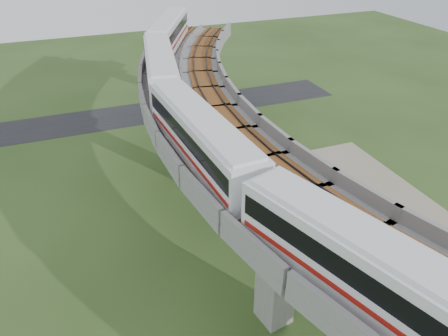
{
  "coord_description": "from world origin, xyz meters",
  "views": [
    {
      "loc": [
        -10.42,
        -29.62,
        25.86
      ],
      "look_at": [
        0.76,
        -0.83,
        7.5
      ],
      "focal_mm": 35.0,
      "sensor_mm": 36.0,
      "label": 1
    }
  ],
  "objects": [
    {
      "name": "fence",
      "position": [
        9.75,
        0.0,
        0.75
      ],
      "size": [
        3.87,
        38.73,
        1.5
      ],
      "color": "#2D382D",
      "rests_on": "ground"
    },
    {
      "name": "car_white",
      "position": [
        11.55,
        -9.98,
        0.69
      ],
      "size": [
        2.3,
        4.04,
        1.3
      ],
      "primitive_type": "imported",
      "rotation": [
        0.0,
        0.0,
        0.21
      ],
      "color": "silver",
      "rests_on": "dirt_lot"
    },
    {
      "name": "asphalt_road",
      "position": [
        0.0,
        30.0,
        0.01
      ],
      "size": [
        60.0,
        8.0,
        0.03
      ],
      "primitive_type": "cube",
      "color": "#232326",
      "rests_on": "ground"
    },
    {
      "name": "tree_1",
      "position": [
        9.41,
        17.68,
        2.15
      ],
      "size": [
        2.86,
        2.86,
        3.37
      ],
      "color": "#382314",
      "rests_on": "ground"
    },
    {
      "name": "tree_6",
      "position": [
        6.72,
        -8.93,
        2.6
      ],
      "size": [
        2.9,
        2.9,
        3.83
      ],
      "color": "#382314",
      "rests_on": "ground"
    },
    {
      "name": "tree_0",
      "position": [
        11.52,
        23.93,
        2.05
      ],
      "size": [
        2.22,
        2.22,
        3.0
      ],
      "color": "#382314",
      "rests_on": "ground"
    },
    {
      "name": "viaduct",
      "position": [
        3.84,
        0.0,
        9.05
      ],
      "size": [
        19.58,
        73.98,
        11.4
      ],
      "color": "#99968E",
      "rests_on": "ground"
    },
    {
      "name": "car_red",
      "position": [
        13.26,
        -3.43,
        0.56
      ],
      "size": [
        3.2,
        2.76,
        1.04
      ],
      "primitive_type": "imported",
      "rotation": [
        0.0,
        0.0,
        -0.94
      ],
      "color": "maroon",
      "rests_on": "dirt_lot"
    },
    {
      "name": "tree_3",
      "position": [
        7.41,
        5.47,
        1.96
      ],
      "size": [
        1.85,
        1.85,
        2.76
      ],
      "color": "#382314",
      "rests_on": "ground"
    },
    {
      "name": "tree_5",
      "position": [
        6.89,
        -4.69,
        2.23
      ],
      "size": [
        2.24,
        2.24,
        3.19
      ],
      "color": "#382314",
      "rests_on": "ground"
    },
    {
      "name": "metro_train",
      "position": [
        0.42,
        2.96,
        12.31
      ],
      "size": [
        12.02,
        61.25,
        3.64
      ],
      "color": "white",
      "rests_on": "ground"
    },
    {
      "name": "dirt_lot",
      "position": [
        14.0,
        -2.0,
        0.02
      ],
      "size": [
        18.0,
        26.0,
        0.04
      ],
      "primitive_type": "cube",
      "color": "gray",
      "rests_on": "ground"
    },
    {
      "name": "tree_2",
      "position": [
        7.93,
        12.05,
        2.17
      ],
      "size": [
        2.46,
        2.46,
        3.22
      ],
      "color": "#382314",
      "rests_on": "ground"
    },
    {
      "name": "ground",
      "position": [
        0.0,
        0.0,
        0.0
      ],
      "size": [
        160.0,
        160.0,
        0.0
      ],
      "primitive_type": "plane",
      "color": "#30491D",
      "rests_on": "ground"
    },
    {
      "name": "car_dark",
      "position": [
        11.34,
        5.1,
        0.63
      ],
      "size": [
        4.31,
        2.54,
        1.17
      ],
      "primitive_type": "imported",
      "rotation": [
        0.0,
        0.0,
        1.81
      ],
      "color": "black",
      "rests_on": "dirt_lot"
    },
    {
      "name": "tree_7",
      "position": [
        8.72,
        -13.97,
        1.98
      ],
      "size": [
        3.15,
        3.15,
        3.32
      ],
      "color": "#382314",
      "rests_on": "ground"
    },
    {
      "name": "tree_4",
      "position": [
        7.29,
        2.3,
        1.92
      ],
      "size": [
        2.83,
        2.83,
        3.12
      ],
      "color": "#382314",
      "rests_on": "ground"
    }
  ]
}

